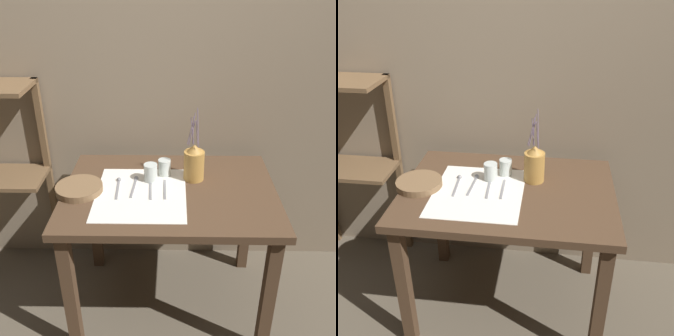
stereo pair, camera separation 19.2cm
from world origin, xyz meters
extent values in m
plane|color=brown|center=(0.00, 0.00, 0.00)|extent=(12.00, 12.00, 0.00)
cube|color=gray|center=(0.00, 0.49, 1.20)|extent=(7.00, 0.06, 2.40)
cube|color=#4C3523|center=(0.00, 0.00, 0.76)|extent=(1.07, 0.77, 0.04)
cube|color=#4C3523|center=(-0.47, -0.32, 0.37)|extent=(0.06, 0.06, 0.74)
cube|color=#4C3523|center=(0.47, -0.32, 0.37)|extent=(0.06, 0.06, 0.74)
cube|color=#4C3523|center=(-0.47, 0.32, 0.37)|extent=(0.06, 0.06, 0.74)
cube|color=#4C3523|center=(0.47, 0.32, 0.37)|extent=(0.06, 0.06, 0.74)
cube|color=brown|center=(-1.03, 0.29, 0.67)|extent=(0.58, 0.30, 0.02)
cube|color=brown|center=(-0.75, 0.43, 0.61)|extent=(0.04, 0.04, 1.23)
cube|color=white|center=(-0.14, -0.05, 0.78)|extent=(0.44, 0.50, 0.00)
cylinder|color=#B7843D|center=(0.12, 0.11, 0.86)|extent=(0.11, 0.11, 0.16)
cone|color=#B7843D|center=(0.12, 0.11, 0.96)|extent=(0.08, 0.08, 0.04)
cylinder|color=slate|center=(0.13, 0.10, 1.05)|extent=(0.01, 0.03, 0.14)
cylinder|color=slate|center=(0.11, 0.12, 1.05)|extent=(0.02, 0.04, 0.13)
cylinder|color=slate|center=(0.11, 0.12, 1.05)|extent=(0.01, 0.01, 0.15)
cylinder|color=slate|center=(0.11, 0.10, 1.05)|extent=(0.03, 0.01, 0.13)
cylinder|color=slate|center=(0.14, 0.09, 1.08)|extent=(0.01, 0.02, 0.20)
cylinder|color=slate|center=(0.11, 0.12, 1.06)|extent=(0.04, 0.03, 0.16)
cylinder|color=brown|center=(-0.45, -0.03, 0.80)|extent=(0.23, 0.23, 0.04)
cylinder|color=silver|center=(-0.10, 0.08, 0.83)|extent=(0.07, 0.07, 0.09)
cylinder|color=silver|center=(-0.03, 0.14, 0.83)|extent=(0.07, 0.07, 0.09)
cube|color=gray|center=(-0.26, -0.02, 0.79)|extent=(0.02, 0.19, 0.00)
sphere|color=gray|center=(-0.27, 0.08, 0.79)|extent=(0.02, 0.02, 0.02)
cube|color=gray|center=(-0.18, 0.00, 0.79)|extent=(0.02, 0.19, 0.00)
sphere|color=gray|center=(-0.18, 0.09, 0.79)|extent=(0.02, 0.02, 0.02)
cube|color=gray|center=(-0.10, -0.02, 0.79)|extent=(0.02, 0.19, 0.00)
cube|color=gray|center=(-0.02, -0.01, 0.79)|extent=(0.02, 0.19, 0.00)
camera|label=1|loc=(0.02, -1.69, 1.80)|focal=42.00mm
camera|label=2|loc=(0.21, -1.68, 1.80)|focal=42.00mm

